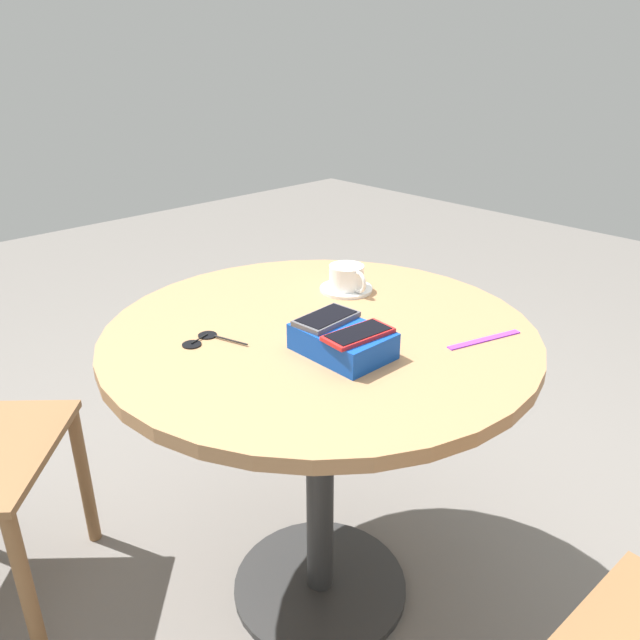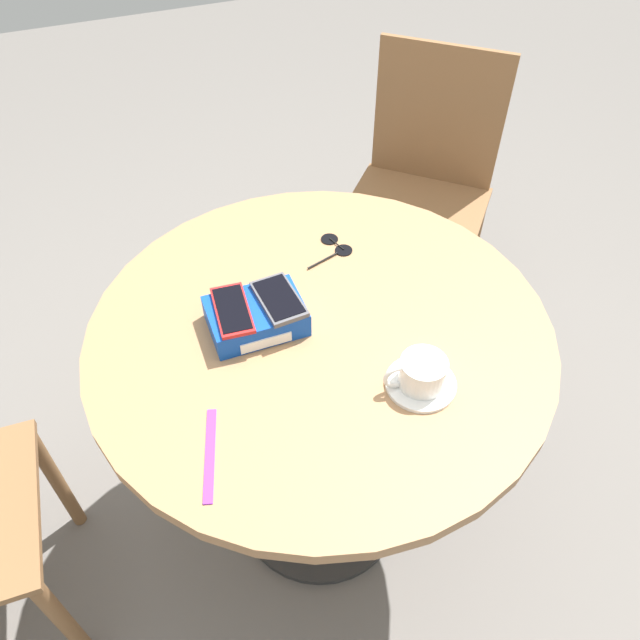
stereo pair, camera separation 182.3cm
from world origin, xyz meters
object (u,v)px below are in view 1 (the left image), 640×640
(phone_box, at_px, (343,341))
(coffee_cup, at_px, (347,276))
(saucer, at_px, (346,289))
(lanyard_strap, at_px, (484,340))
(phone_gray, at_px, (326,318))
(round_table, at_px, (320,385))
(sunglasses, at_px, (203,340))
(phone_red, at_px, (358,334))

(phone_box, xyz_separation_m, coffee_cup, (0.24, -0.26, 0.01))
(saucer, relative_size, lanyard_strap, 0.72)
(phone_box, bearing_deg, phone_gray, -2.95)
(round_table, distance_m, coffee_cup, 0.30)
(saucer, relative_size, sunglasses, 1.11)
(round_table, distance_m, phone_gray, 0.22)
(phone_red, height_order, lanyard_strap, phone_red)
(round_table, relative_size, sunglasses, 7.90)
(phone_gray, bearing_deg, saucer, -53.43)
(phone_red, height_order, sunglasses, phone_red)
(saucer, distance_m, lanyard_strap, 0.41)
(phone_gray, relative_size, saucer, 1.03)
(round_table, distance_m, sunglasses, 0.30)
(sunglasses, bearing_deg, phone_gray, -138.17)
(round_table, distance_m, saucer, 0.28)
(round_table, xyz_separation_m, phone_gray, (-0.07, 0.05, 0.21))
(lanyard_strap, bearing_deg, saucer, 0.20)
(sunglasses, bearing_deg, saucer, -90.59)
(phone_box, distance_m, sunglasses, 0.30)
(phone_red, xyz_separation_m, saucer, (0.29, -0.26, -0.06))
(phone_gray, height_order, coffee_cup, same)
(round_table, relative_size, coffee_cup, 7.96)
(coffee_cup, distance_m, sunglasses, 0.44)
(round_table, height_order, sunglasses, sunglasses)
(round_table, xyz_separation_m, coffee_cup, (0.12, -0.21, 0.18))
(phone_red, distance_m, coffee_cup, 0.39)
(round_table, height_order, phone_box, phone_box)
(round_table, height_order, phone_red, phone_red)
(round_table, bearing_deg, lanyard_strap, -143.74)
(round_table, relative_size, lanyard_strap, 5.15)
(phone_box, relative_size, coffee_cup, 1.60)
(coffee_cup, relative_size, sunglasses, 0.99)
(phone_red, relative_size, saucer, 1.09)
(phone_box, distance_m, coffee_cup, 0.35)
(coffee_cup, distance_m, lanyard_strap, 0.41)
(phone_gray, bearing_deg, coffee_cup, -53.78)
(coffee_cup, bearing_deg, phone_red, 137.18)
(round_table, bearing_deg, saucer, -59.86)
(saucer, distance_m, sunglasses, 0.43)
(coffee_cup, height_order, lanyard_strap, coffee_cup)
(round_table, bearing_deg, coffee_cup, -60.38)
(phone_red, height_order, saucer, phone_red)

